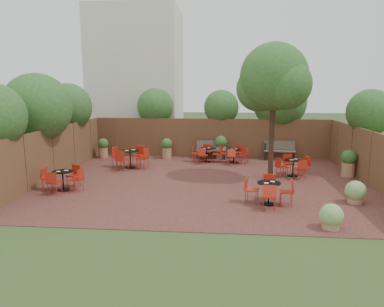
{
  "coord_description": "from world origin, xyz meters",
  "views": [
    {
      "loc": [
        0.73,
        -13.47,
        3.54
      ],
      "look_at": [
        -0.56,
        0.5,
        1.0
      ],
      "focal_mm": 34.04,
      "sensor_mm": 36.0,
      "label": 1
    }
  ],
  "objects": [
    {
      "name": "bistro_tables",
      "position": [
        -0.59,
        1.02,
        0.43
      ],
      "size": [
        9.77,
        7.78,
        0.92
      ],
      "color": "black",
      "rests_on": "courtyard_paving"
    },
    {
      "name": "planters",
      "position": [
        0.06,
        3.63,
        0.6
      ],
      "size": [
        11.66,
        4.05,
        1.14
      ],
      "color": "#996F4C",
      "rests_on": "courtyard_paving"
    },
    {
      "name": "fence_back",
      "position": [
        0.0,
        5.0,
        1.0
      ],
      "size": [
        12.0,
        0.08,
        2.0
      ],
      "primitive_type": "cube",
      "color": "brown",
      "rests_on": "ground"
    },
    {
      "name": "overhang_foliage",
      "position": [
        -1.96,
        2.72,
        2.71
      ],
      "size": [
        15.35,
        10.76,
        2.76
      ],
      "color": "#27571C",
      "rests_on": "ground"
    },
    {
      "name": "courtyard_paving",
      "position": [
        0.0,
        0.0,
        0.01
      ],
      "size": [
        12.0,
        10.0,
        0.02
      ],
      "primitive_type": "cube",
      "color": "#381917",
      "rests_on": "ground"
    },
    {
      "name": "courtyard_tree",
      "position": [
        2.52,
        0.81,
        3.79
      ],
      "size": [
        2.74,
        2.64,
        5.22
      ],
      "rotation": [
        0.0,
        0.0,
        0.03
      ],
      "color": "black",
      "rests_on": "courtyard_paving"
    },
    {
      "name": "neighbour_building",
      "position": [
        -4.5,
        8.0,
        4.0
      ],
      "size": [
        5.0,
        4.0,
        8.0
      ],
      "primitive_type": "cube",
      "color": "silver",
      "rests_on": "ground"
    },
    {
      "name": "fence_right",
      "position": [
        6.0,
        0.0,
        1.0
      ],
      "size": [
        0.08,
        10.0,
        2.0
      ],
      "primitive_type": "cube",
      "color": "brown",
      "rests_on": "ground"
    },
    {
      "name": "fence_left",
      "position": [
        -6.0,
        0.0,
        1.0
      ],
      "size": [
        0.08,
        10.0,
        2.0
      ],
      "primitive_type": "cube",
      "color": "brown",
      "rests_on": "ground"
    },
    {
      "name": "park_bench_right",
      "position": [
        3.42,
        4.63,
        0.5
      ],
      "size": [
        1.55,
        0.63,
        0.94
      ],
      "rotation": [
        0.0,
        0.0,
        -0.09
      ],
      "color": "brown",
      "rests_on": "courtyard_paving"
    },
    {
      "name": "low_shrubs",
      "position": [
        4.47,
        -3.36,
        0.33
      ],
      "size": [
        2.41,
        2.85,
        0.7
      ],
      "color": "#996F4C",
      "rests_on": "courtyard_paving"
    },
    {
      "name": "ground",
      "position": [
        0.0,
        0.0,
        0.0
      ],
      "size": [
        80.0,
        80.0,
        0.0
      ],
      "primitive_type": "plane",
      "color": "#354F23",
      "rests_on": "ground"
    },
    {
      "name": "park_bench_left",
      "position": [
        0.03,
        4.62,
        0.48
      ],
      "size": [
        1.51,
        0.66,
        0.9
      ],
      "rotation": [
        0.0,
        0.0,
        0.13
      ],
      "color": "brown",
      "rests_on": "courtyard_paving"
    }
  ]
}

